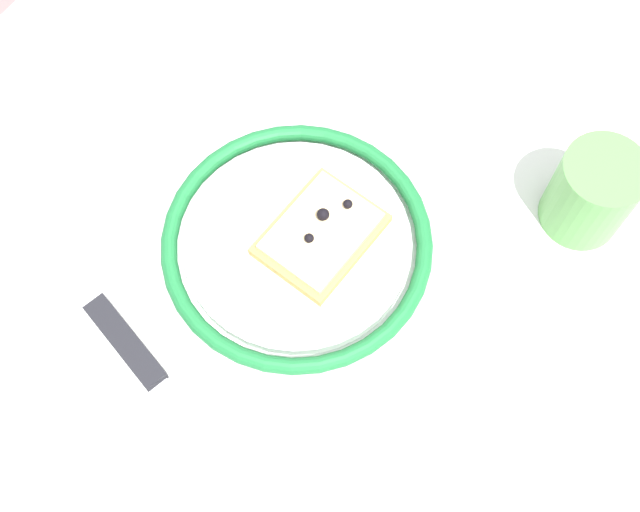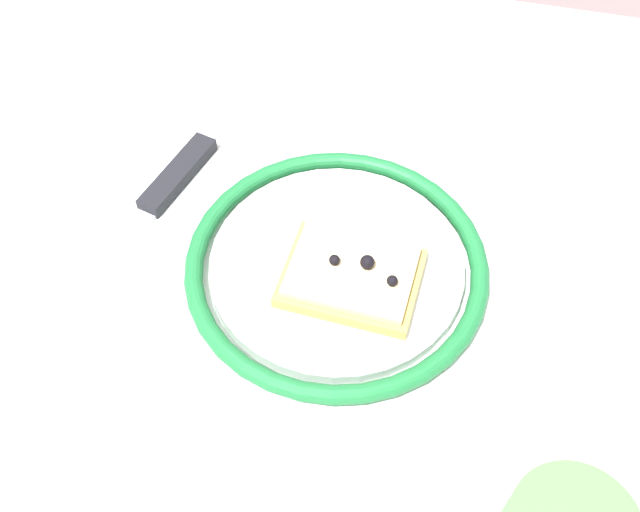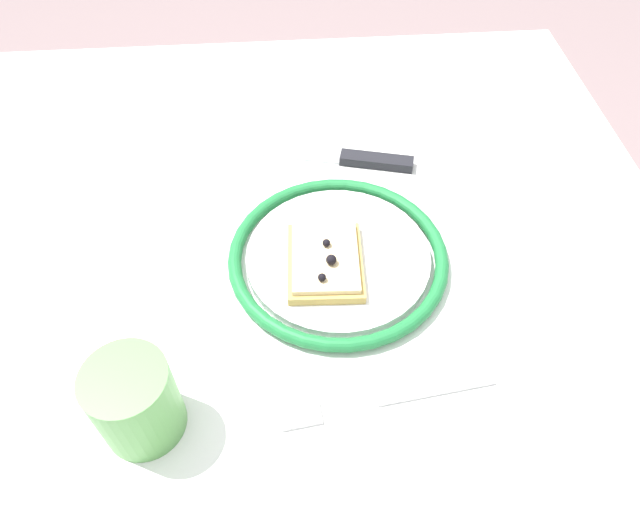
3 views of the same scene
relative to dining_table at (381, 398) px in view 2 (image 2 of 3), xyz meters
name	(u,v)px [view 2 (image 2 of 3)]	position (x,y,z in m)	size (l,w,h in m)	color
dining_table	(381,398)	(0.00, 0.00, 0.00)	(1.01, 0.87, 0.77)	white
plate	(337,266)	(0.05, -0.05, 0.10)	(0.23, 0.23, 0.02)	white
pizza_slice_near	(352,276)	(0.04, -0.03, 0.12)	(0.10, 0.08, 0.03)	tan
knife	(156,201)	(0.21, -0.08, 0.10)	(0.08, 0.24, 0.01)	silver
fork	(551,285)	(-0.11, -0.07, 0.10)	(0.04, 0.20, 0.00)	silver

